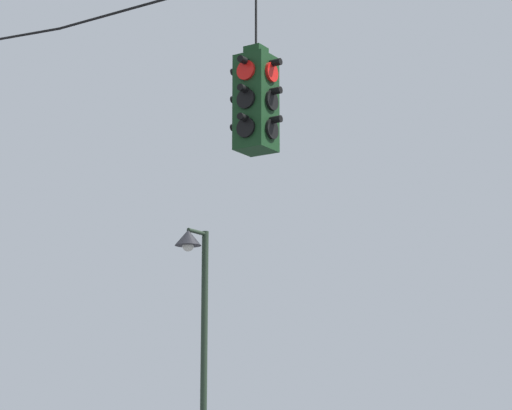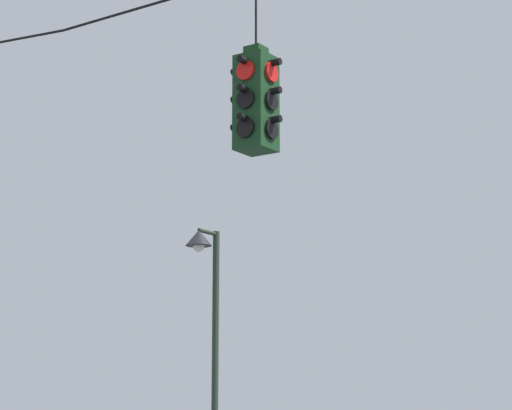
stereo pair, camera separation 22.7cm
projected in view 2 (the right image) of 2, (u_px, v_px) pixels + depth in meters
traffic_light_over_intersection at (256, 101)px, 9.89m from camera, size 0.58×0.58×1.95m
street_lamp at (207, 311)px, 17.44m from camera, size 0.47×0.81×5.33m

